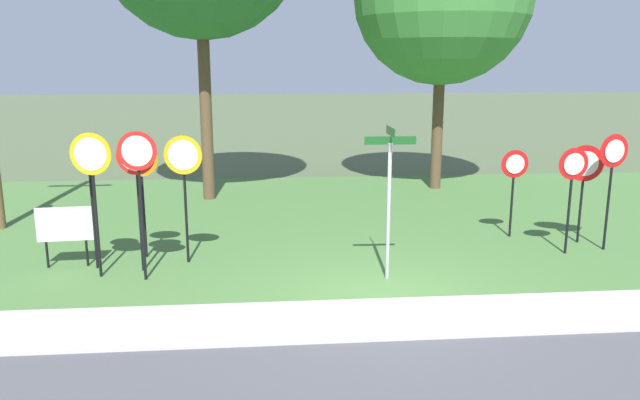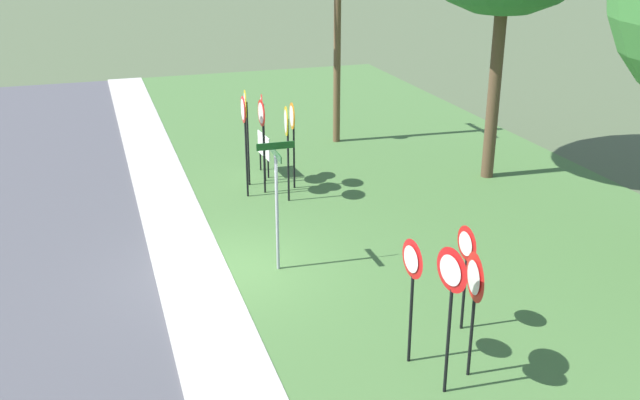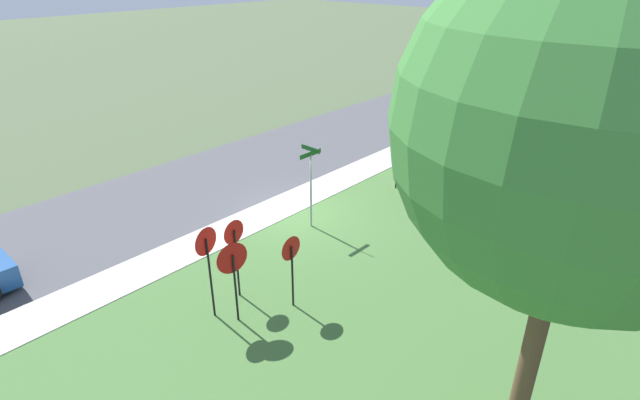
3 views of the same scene
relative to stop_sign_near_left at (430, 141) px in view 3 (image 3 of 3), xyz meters
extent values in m
plane|color=#4C5B3D|center=(5.48, -2.15, -1.92)|extent=(160.00, 160.00, 0.00)
cube|color=#4C4C51|center=(5.48, -6.95, -1.92)|extent=(44.00, 6.40, 0.01)
cube|color=#BCB7AD|center=(5.48, -2.95, -1.89)|extent=(44.00, 1.60, 0.06)
cube|color=#477038|center=(5.48, 3.85, -1.90)|extent=(44.00, 12.00, 0.04)
cylinder|color=black|center=(0.00, 0.03, -0.72)|extent=(0.06, 0.06, 2.33)
cylinder|color=red|center=(0.00, -0.01, 0.40)|extent=(0.66, 0.15, 0.67)
cylinder|color=white|center=(0.00, -0.03, 0.40)|extent=(0.51, 0.11, 0.52)
cylinder|color=black|center=(0.96, -0.21, -0.70)|extent=(0.06, 0.06, 2.38)
cylinder|color=red|center=(0.96, -0.25, 0.44)|extent=(0.73, 0.03, 0.73)
cylinder|color=white|center=(0.96, -0.27, 0.44)|extent=(0.57, 0.01, 0.57)
cylinder|color=black|center=(0.85, 0.69, -0.79)|extent=(0.06, 0.06, 2.19)
cylinder|color=orange|center=(0.85, 0.65, 0.25)|extent=(0.75, 0.10, 0.75)
cylinder|color=white|center=(0.85, 0.63, 0.25)|extent=(0.58, 0.07, 0.58)
cylinder|color=black|center=(0.20, -0.49, -0.65)|extent=(0.06, 0.06, 2.47)
cylinder|color=gold|center=(0.20, -0.53, 0.53)|extent=(0.79, 0.15, 0.80)
cylinder|color=white|center=(0.20, -0.55, 0.53)|extent=(0.62, 0.10, 0.62)
cylinder|color=black|center=(1.79, 0.26, -0.72)|extent=(0.06, 0.06, 2.32)
cylinder|color=gold|center=(1.79, 0.22, 0.38)|extent=(0.78, 0.15, 0.79)
cylinder|color=white|center=(1.79, 0.20, 0.38)|extent=(0.61, 0.11, 0.62)
cylinder|color=black|center=(1.11, -0.75, -0.61)|extent=(0.06, 0.06, 2.55)
cylinder|color=red|center=(1.11, -0.79, 0.61)|extent=(0.73, 0.07, 0.73)
cylinder|color=white|center=(1.11, -0.80, 0.61)|extent=(0.57, 0.04, 0.57)
cylinder|color=black|center=(9.95, 0.15, -0.86)|extent=(0.06, 0.06, 2.05)
cone|color=red|center=(9.95, 0.11, 0.10)|extent=(0.69, 0.09, 0.69)
cone|color=silver|center=(9.95, 0.09, 0.10)|extent=(0.47, 0.05, 0.47)
cylinder|color=black|center=(10.64, 0.95, -0.91)|extent=(0.06, 0.06, 1.95)
cone|color=red|center=(10.64, 0.91, -0.02)|extent=(0.83, 0.17, 0.83)
cone|color=silver|center=(10.64, 0.88, -0.02)|extent=(0.56, 0.11, 0.57)
cylinder|color=black|center=(10.94, 0.35, -0.74)|extent=(0.06, 0.06, 2.30)
cone|color=red|center=(10.94, 0.31, 0.34)|extent=(0.73, 0.17, 0.74)
cone|color=silver|center=(10.94, 0.29, 0.34)|extent=(0.49, 0.11, 0.50)
cylinder|color=black|center=(9.26, 1.56, -0.97)|extent=(0.06, 0.06, 1.83)
cone|color=red|center=(9.26, 1.52, -0.12)|extent=(0.67, 0.05, 0.67)
cone|color=silver|center=(9.26, 1.50, -0.12)|extent=(0.45, 0.03, 0.45)
cylinder|color=#9EA0A8|center=(5.74, -1.10, -0.58)|extent=(0.07, 0.07, 2.60)
cylinder|color=#9EA0A8|center=(5.74, -1.10, 0.73)|extent=(0.09, 0.09, 0.03)
cube|color=#19511E|center=(5.74, -1.10, 0.79)|extent=(0.96, 0.04, 0.15)
cube|color=#19511E|center=(5.74, -1.10, 0.96)|extent=(0.04, 0.82, 0.15)
cylinder|color=brown|center=(-3.25, 3.40, 1.87)|extent=(0.24, 0.24, 7.51)
cube|color=brown|center=(-3.25, 3.40, 4.72)|extent=(2.10, 0.12, 0.12)
cylinder|color=gray|center=(-4.10, 3.40, 4.82)|extent=(0.09, 0.09, 0.10)
cylinder|color=gray|center=(-2.40, 3.40, 4.82)|extent=(0.09, 0.09, 0.10)
cylinder|color=#9EA0A8|center=(-3.25, 2.32, 3.52)|extent=(0.08, 2.17, 0.08)
ellipsoid|color=#B7B7BC|center=(-3.25, 1.24, 3.46)|extent=(0.40, 0.56, 0.18)
cylinder|color=black|center=(-1.00, 0.13, -1.61)|extent=(0.05, 0.05, 0.55)
cylinder|color=black|center=(-0.23, 0.19, -1.61)|extent=(0.05, 0.05, 0.55)
cube|color=white|center=(-0.62, 0.16, -0.98)|extent=(1.10, 0.11, 0.70)
cylinder|color=brown|center=(1.67, 6.51, 1.25)|extent=(0.36, 0.36, 6.26)
cylinder|color=brown|center=(9.08, 7.53, 0.52)|extent=(0.36, 0.36, 4.80)
sphere|color=#3D7F38|center=(9.08, 7.53, 4.33)|extent=(5.67, 5.67, 5.67)
camera|label=1|loc=(3.48, -12.09, 2.15)|focal=34.16mm
camera|label=2|loc=(19.76, -4.66, 5.34)|focal=40.58mm
camera|label=3|loc=(16.63, 9.28, 6.46)|focal=27.62mm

